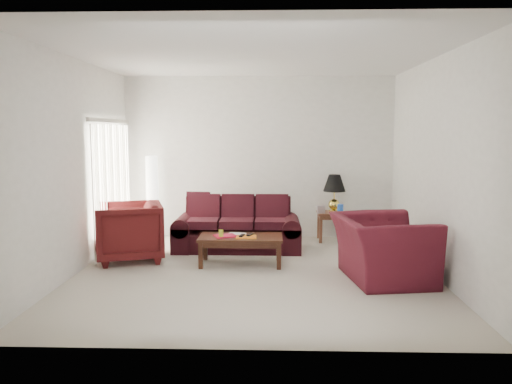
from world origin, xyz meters
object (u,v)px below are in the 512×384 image
sofa (237,224)px  floor_lamp (152,197)px  armchair_left (129,232)px  coffee_table (241,250)px  armchair_right (382,249)px  end_table (331,226)px

sofa → floor_lamp: size_ratio=1.36×
armchair_left → coffee_table: 1.76m
armchair_right → end_table: bearing=1.2°
sofa → armchair_right: 2.64m
armchair_left → armchair_right: bearing=59.0°
sofa → end_table: sofa is taller
end_table → armchair_right: (0.41, -2.40, 0.16)m
sofa → armchair_right: bearing=-41.6°
armchair_right → coffee_table: armchair_right is taller
end_table → armchair_right: 2.44m
sofa → end_table: bearing=21.5°
sofa → floor_lamp: (-1.63, 0.81, 0.35)m
floor_lamp → armchair_right: bearing=-33.7°
sofa → armchair_right: size_ratio=1.61×
end_table → coffee_table: size_ratio=0.43×
end_table → armchair_left: armchair_left is taller
end_table → armchair_left: (-3.27, -1.51, 0.19)m
floor_lamp → armchair_left: size_ratio=1.57×
end_table → floor_lamp: (-3.28, 0.06, 0.52)m
armchair_left → end_table: bearing=97.4°
floor_lamp → armchair_right: (3.69, -2.46, -0.35)m
floor_lamp → armchair_right: size_ratio=1.19×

